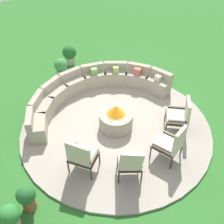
# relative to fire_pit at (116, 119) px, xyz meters

# --- Properties ---
(ground_plane) EXTENTS (24.00, 24.00, 0.00)m
(ground_plane) POSITION_rel_fire_pit_xyz_m (0.00, 0.00, -0.35)
(ground_plane) COLOR #2D6B28
(patio_circle) EXTENTS (5.24, 5.24, 0.06)m
(patio_circle) POSITION_rel_fire_pit_xyz_m (0.00, 0.00, -0.32)
(patio_circle) COLOR #9E9384
(patio_circle) RESTS_ON ground_plane
(fire_pit) EXTENTS (0.92, 0.92, 0.75)m
(fire_pit) POSITION_rel_fire_pit_xyz_m (0.00, 0.00, 0.00)
(fire_pit) COLOR #9E937F
(fire_pit) RESTS_ON patio_circle
(curved_stone_bench) EXTENTS (4.60, 2.15, 0.73)m
(curved_stone_bench) POSITION_rel_fire_pit_xyz_m (0.10, 1.51, 0.01)
(curved_stone_bench) COLOR #9E937F
(curved_stone_bench) RESTS_ON patio_circle
(lounge_chair_front_left) EXTENTS (0.79, 0.82, 1.10)m
(lounge_chair_front_left) POSITION_rel_fire_pit_xyz_m (-1.48, -0.84, 0.27)
(lounge_chair_front_left) COLOR #2D2319
(lounge_chair_front_left) RESTS_ON patio_circle
(lounge_chair_front_right) EXTENTS (0.74, 0.75, 1.01)m
(lounge_chair_front_right) POSITION_rel_fire_pit_xyz_m (-0.66, -1.56, 0.24)
(lounge_chair_front_right) COLOR #2D2319
(lounge_chair_front_right) RESTS_ON patio_circle
(lounge_chair_back_left) EXTENTS (0.74, 0.77, 1.06)m
(lounge_chair_back_left) POSITION_rel_fire_pit_xyz_m (0.47, -1.64, 0.25)
(lounge_chair_back_left) COLOR #2D2319
(lounge_chair_back_left) RESTS_ON patio_circle
(lounge_chair_back_right) EXTENTS (0.83, 0.84, 1.01)m
(lounge_chair_back_right) POSITION_rel_fire_pit_xyz_m (1.37, -1.00, 0.24)
(lounge_chair_back_right) COLOR #2D2319
(lounge_chair_back_right) RESTS_ON patio_circle
(potted_plant_0) EXTENTS (0.45, 0.45, 0.73)m
(potted_plant_0) POSITION_rel_fire_pit_xyz_m (-0.18, 3.12, 0.05)
(potted_plant_0) COLOR #A89E8E
(potted_plant_0) RESTS_ON ground_plane
(potted_plant_1) EXTENTS (0.40, 0.40, 0.69)m
(potted_plant_1) POSITION_rel_fire_pit_xyz_m (-2.86, -1.04, 0.04)
(potted_plant_1) COLOR brown
(potted_plant_1) RESTS_ON ground_plane
(potted_plant_2) EXTENTS (0.50, 0.50, 0.71)m
(potted_plant_2) POSITION_rel_fire_pit_xyz_m (0.49, 3.86, 0.04)
(potted_plant_2) COLOR #A89E8E
(potted_plant_2) RESTS_ON ground_plane
(potted_plant_4) EXTENTS (0.43, 0.43, 0.62)m
(potted_plant_4) POSITION_rel_fire_pit_xyz_m (-3.28, -1.23, -0.01)
(potted_plant_4) COLOR #A89E8E
(potted_plant_4) RESTS_ON ground_plane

